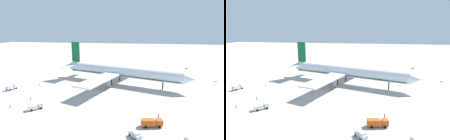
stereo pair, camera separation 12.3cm
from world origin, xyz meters
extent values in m
plane|color=#ADA8A0|center=(0.00, 0.00, 0.00)|extent=(600.00, 600.00, 0.00)
cylinder|color=silver|center=(0.00, 0.00, 7.21)|extent=(66.69, 26.57, 6.33)
cone|color=silver|center=(34.80, -11.03, 7.21)|extent=(6.71, 7.45, 6.21)
cone|color=silver|center=(-35.41, 11.23, 7.21)|extent=(7.86, 7.65, 6.02)
cube|color=#0C5933|center=(-30.48, 9.66, 16.54)|extent=(5.87, 2.29, 12.32)
cube|color=silver|center=(-29.04, 15.85, 8.48)|extent=(7.45, 11.59, 0.36)
cube|color=silver|center=(-32.87, 3.78, 8.48)|extent=(7.45, 11.59, 0.36)
cube|color=silver|center=(2.30, 18.50, 6.26)|extent=(17.75, 31.64, 0.70)
cylinder|color=slate|center=(1.88, 13.86, 4.29)|extent=(6.54, 4.85, 3.24)
cube|color=silver|center=(-8.78, -16.45, 6.26)|extent=(17.75, 31.64, 0.70)
cylinder|color=slate|center=(-6.45, -12.42, 4.09)|extent=(5.39, 4.83, 3.64)
cylinder|color=black|center=(22.67, -7.19, 2.02)|extent=(0.70, 0.70, 4.04)
cylinder|color=black|center=(-1.68, 5.95, 2.02)|extent=(0.70, 0.70, 4.04)
cylinder|color=black|center=(-4.80, -3.90, 2.02)|extent=(0.70, 0.70, 4.04)
cube|color=#0C5933|center=(0.00, 0.00, 5.47)|extent=(64.00, 25.45, 0.50)
cube|color=white|center=(-26.73, -40.20, 1.40)|extent=(2.85, 2.87, 1.90)
cube|color=white|center=(-28.85, -42.26, 1.25)|extent=(4.11, 4.09, 1.60)
cube|color=black|center=(-26.32, -39.80, 1.88)|extent=(1.46, 1.51, 0.84)
cylinder|color=black|center=(-27.68, -39.45, 0.45)|extent=(0.86, 0.84, 0.90)
cylinder|color=black|center=(-26.01, -41.18, 0.45)|extent=(0.86, 0.84, 0.90)
cylinder|color=black|center=(-30.20, -41.89, 0.45)|extent=(0.86, 0.84, 0.90)
cylinder|color=black|center=(-28.52, -43.61, 0.45)|extent=(0.86, 0.84, 0.90)
cube|color=#BF4C14|center=(18.59, -46.56, 1.44)|extent=(2.42, 2.47, 1.98)
cube|color=#BF4C14|center=(15.01, -47.32, 1.50)|extent=(4.54, 2.92, 2.10)
cube|color=black|center=(19.28, -46.42, 1.93)|extent=(0.44, 1.74, 0.87)
cylinder|color=black|center=(18.17, -45.58, 0.45)|extent=(0.94, 0.48, 0.90)
cylinder|color=black|center=(18.60, -47.63, 0.45)|extent=(0.94, 0.48, 0.90)
cylinder|color=black|center=(13.93, -46.47, 0.45)|extent=(0.94, 0.48, 0.90)
cylinder|color=black|center=(14.36, -48.52, 0.45)|extent=(0.94, 0.48, 0.90)
cube|color=white|center=(-53.39, -19.42, 1.59)|extent=(2.46, 2.24, 2.27)
cube|color=#B2B2B7|center=(-54.44, -22.13, 1.38)|extent=(3.09, 3.84, 1.87)
cube|color=black|center=(-53.18, -18.89, 2.15)|extent=(1.60, 0.69, 1.00)
cylinder|color=black|center=(-54.38, -19.20, 0.45)|extent=(0.61, 0.95, 0.90)
cylinder|color=black|center=(-52.51, -19.93, 0.45)|extent=(0.61, 0.95, 0.90)
cylinder|color=black|center=(-55.63, -22.42, 0.45)|extent=(0.61, 0.95, 0.90)
cylinder|color=black|center=(-53.77, -23.15, 0.45)|extent=(0.61, 0.95, 0.90)
cube|color=silver|center=(11.39, -54.33, 0.87)|extent=(4.16, 4.36, 1.10)
cube|color=silver|center=(11.53, -54.49, 1.70)|extent=(3.02, 3.11, 0.55)
cylinder|color=black|center=(9.78, -53.90, 0.32)|extent=(0.59, 0.63, 0.64)
cylinder|color=black|center=(11.17, -52.68, 0.32)|extent=(0.59, 0.63, 0.64)
cylinder|color=black|center=(11.61, -55.98, 0.32)|extent=(0.59, 0.63, 0.64)
cylinder|color=black|center=(13.00, -54.75, 0.32)|extent=(0.59, 0.63, 0.64)
cube|color=#26598C|center=(44.98, 49.53, 0.28)|extent=(2.64, 2.55, 0.15)
cylinder|color=#333338|center=(46.07, 50.47, 0.28)|extent=(0.51, 0.45, 0.08)
cube|color=silver|center=(44.98, 49.53, 0.80)|extent=(2.28, 2.21, 0.91)
cylinder|color=black|center=(45.18, 50.62, 0.20)|extent=(0.38, 0.35, 0.40)
cylinder|color=black|center=(46.09, 49.56, 0.20)|extent=(0.38, 0.35, 0.40)
cylinder|color=black|center=(43.86, 49.49, 0.20)|extent=(0.38, 0.35, 0.40)
cylinder|color=black|center=(44.78, 48.43, 0.20)|extent=(0.38, 0.35, 0.40)
cube|color=gray|center=(54.86, 14.00, 0.28)|extent=(1.79, 2.72, 0.15)
cylinder|color=#333338|center=(54.61, 12.46, 0.28)|extent=(0.18, 0.61, 0.08)
cylinder|color=black|center=(55.40, 12.94, 0.20)|extent=(0.18, 0.41, 0.40)
cylinder|color=black|center=(54.02, 13.16, 0.20)|extent=(0.18, 0.41, 0.40)
cylinder|color=black|center=(55.71, 14.84, 0.20)|extent=(0.18, 0.41, 0.40)
cylinder|color=black|center=(54.33, 15.06, 0.20)|extent=(0.18, 0.41, 0.40)
cube|color=silver|center=(26.20, -54.32, 0.93)|extent=(2.26, 2.68, 1.17)
cylinder|color=black|center=(26.29, -53.04, 0.20)|extent=(0.30, 0.41, 0.40)
cylinder|color=navy|center=(-38.76, -42.17, 0.42)|extent=(0.44, 0.44, 0.84)
cylinder|color=yellow|center=(-38.76, -42.17, 1.16)|extent=(0.55, 0.55, 0.63)
sphere|color=#8C6647|center=(-38.76, -42.17, 1.59)|extent=(0.23, 0.23, 0.23)
cylinder|color=black|center=(18.90, -39.99, 0.42)|extent=(0.43, 0.43, 0.84)
cylinder|color=orange|center=(18.90, -39.99, 1.16)|extent=(0.54, 0.54, 0.63)
sphere|color=#8C6647|center=(18.90, -39.99, 1.58)|extent=(0.23, 0.23, 0.23)
cylinder|color=navy|center=(-35.75, -32.88, 0.44)|extent=(0.40, 0.40, 0.88)
cylinder|color=orange|center=(-35.75, -32.88, 1.22)|extent=(0.50, 0.50, 0.66)
sphere|color=beige|center=(-35.75, -32.88, 1.67)|extent=(0.24, 0.24, 0.24)
cylinder|color=#3F3F47|center=(-44.06, -7.01, 0.40)|extent=(0.45, 0.45, 0.81)
cylinder|color=orange|center=(-44.06, -7.01, 1.11)|extent=(0.56, 0.56, 0.61)
sphere|color=beige|center=(-44.06, -7.01, 1.53)|extent=(0.22, 0.22, 0.22)
cylinder|color=navy|center=(-43.69, -12.25, 0.43)|extent=(0.40, 0.40, 0.87)
cylinder|color=yellow|center=(-43.69, -12.25, 1.19)|extent=(0.50, 0.50, 0.65)
sphere|color=beige|center=(-43.69, -12.25, 1.63)|extent=(0.23, 0.23, 0.23)
cone|color=orange|center=(34.28, 29.30, 0.28)|extent=(0.36, 0.36, 0.55)
cone|color=orange|center=(29.60, -32.11, 0.28)|extent=(0.36, 0.36, 0.55)
camera|label=1|loc=(13.72, -104.42, 30.84)|focal=30.51mm
camera|label=2|loc=(13.85, -104.40, 30.84)|focal=30.51mm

